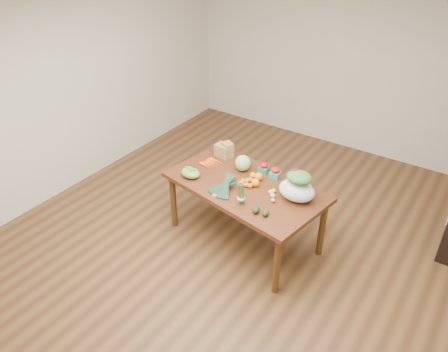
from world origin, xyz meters
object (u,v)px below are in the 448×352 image
Objects in this scene: paper_bag at (224,149)px; asparagus_bundle at (241,193)px; dining_table at (245,212)px; cabbage at (243,163)px; kale_bunch at (221,186)px; mandarin_cluster at (247,182)px; salad_bag at (297,187)px.

paper_bag is 0.99m from asparagus_bundle.
cabbage is at bearing 137.61° from dining_table.
kale_bunch is (-0.13, -0.27, 0.45)m from dining_table.
dining_table is 0.42m from mandarin_cluster.
asparagus_bundle reaches higher than dining_table.
mandarin_cluster is 0.48× the size of salad_bag.
mandarin_cluster is at bearing -173.82° from salad_bag.
kale_bunch is (0.06, -0.51, -0.01)m from cabbage.
kale_bunch is at bearing -57.50° from paper_bag.
asparagus_bundle is at bearing -137.53° from salad_bag.
salad_bag reaches higher than paper_bag.
kale_bunch reaches higher than mandarin_cluster.
mandarin_cluster is 0.72× the size of asparagus_bundle.
salad_bag is at bearing 35.33° from kale_bunch.
paper_bag reaches higher than kale_bunch.
salad_bag reaches higher than mandarin_cluster.
cabbage is at bearing 167.03° from salad_bag.
paper_bag is 0.39m from cabbage.
dining_table is 9.38× the size of cabbage.
paper_bag is 0.68m from mandarin_cluster.
mandarin_cluster is (0.02, 0.00, 0.42)m from dining_table.
mandarin_cluster is 0.31m from kale_bunch.
paper_bag is (-0.54, 0.38, 0.47)m from dining_table.
dining_table is at bearing -35.03° from paper_bag.
paper_bag is 1.16m from salad_bag.
kale_bunch is 0.28m from asparagus_bundle.
cabbage is 0.31m from mandarin_cluster.
kale_bunch is at bearing -83.74° from cabbage.
dining_table is 4.24× the size of kale_bunch.
cabbage is at bearing -22.00° from paper_bag.
asparagus_bundle reaches higher than kale_bunch.
asparagus_bundle is 0.57m from salad_bag.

